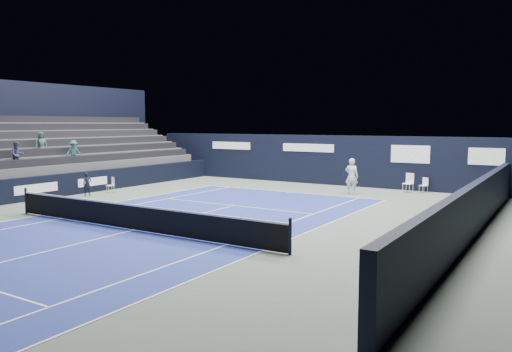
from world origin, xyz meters
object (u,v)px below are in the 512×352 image
Objects in this scene: tennis_net at (133,216)px; tennis_player at (352,176)px; line_judge_chair at (111,184)px; folding_chair_back_a at (409,180)px; folding_chair_back_b at (424,184)px.

tennis_net is 6.57× the size of tennis_player.
tennis_player is at bearing 51.26° from line_judge_chair.
line_judge_chair is 10.60m from tennis_net.
folding_chair_back_a is 3.45m from tennis_player.
tennis_net is at bearing -97.86° from folding_chair_back_a.
tennis_net is at bearing -88.17° from folding_chair_back_b.
tennis_net is at bearing -103.89° from tennis_player.
folding_chair_back_b is at bearing 41.74° from folding_chair_back_a.
tennis_net is (8.39, -6.49, 0.02)m from line_judge_chair.
line_judge_chair is 0.07× the size of tennis_net.
folding_chair_back_a is 1.26× the size of line_judge_chair.
tennis_net reaches higher than line_judge_chair.
tennis_player is at bearing -123.90° from folding_chair_back_a.
tennis_player is (-2.49, -2.37, 0.26)m from folding_chair_back_a.
folding_chair_back_b is 17.51m from line_judge_chair.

